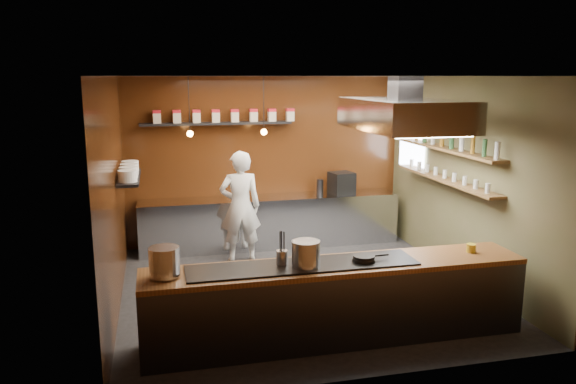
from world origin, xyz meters
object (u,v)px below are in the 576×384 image
object	(u,v)px
espresso_machine	(342,183)
chef	(240,207)
stockpot_small	(306,254)
stockpot_large	(164,262)
extractor_hood	(404,114)

from	to	relation	value
espresso_machine	chef	distance (m)	2.08
stockpot_small	chef	xyz separation A→B (m)	(-0.26, 3.14, -0.17)
stockpot_large	stockpot_small	size ratio (longest dim) A/B	1.02
espresso_machine	stockpot_small	bearing A→B (deg)	-125.67
espresso_machine	chef	world-z (taller)	chef
espresso_machine	extractor_hood	bearing A→B (deg)	-101.86
stockpot_large	espresso_machine	xyz separation A→B (m)	(3.22, 3.75, 0.00)
extractor_hood	chef	distance (m)	3.13
stockpot_large	stockpot_small	distance (m)	1.52
stockpot_small	espresso_machine	distance (m)	4.18
stockpot_small	stockpot_large	bearing A→B (deg)	177.61
extractor_hood	espresso_machine	size ratio (longest dim) A/B	5.04
extractor_hood	stockpot_large	distance (m)	3.71
extractor_hood	stockpot_small	xyz separation A→B (m)	(-1.69, -1.28, -1.42)
espresso_machine	chef	bearing A→B (deg)	-172.69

